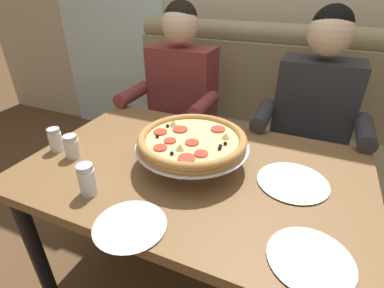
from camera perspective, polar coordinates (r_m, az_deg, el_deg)
ground_plane at (r=1.66m, az=0.28°, el=-25.72°), size 16.00×16.00×0.00m
booth_bench at (r=2.04m, az=10.26°, el=0.83°), size 1.75×0.78×1.13m
dining_table at (r=1.19m, az=0.36°, el=-7.89°), size 1.31×0.85×0.73m
diner_left at (r=1.80m, az=-3.29°, el=8.20°), size 0.54×0.64×1.27m
diner_right at (r=1.63m, az=22.26°, el=3.59°), size 0.54×0.64×1.27m
pizza at (r=1.10m, az=0.01°, el=0.65°), size 0.44×0.44×0.14m
shaker_pepper_flakes at (r=1.36m, az=-25.17°, el=0.52°), size 0.06×0.06×0.10m
shaker_parmesan at (r=1.04m, az=-19.85°, el=-6.93°), size 0.06×0.06×0.11m
shaker_oregano at (r=1.28m, az=-22.49°, el=-0.73°), size 0.06×0.06×0.10m
plate_near_left at (r=0.87m, az=22.30°, el=-19.94°), size 0.22×0.22×0.02m
plate_near_right at (r=1.11m, az=19.21°, el=-6.79°), size 0.25×0.25×0.02m
plate_far_side at (r=0.91m, az=-12.13°, el=-15.10°), size 0.22×0.22×0.02m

